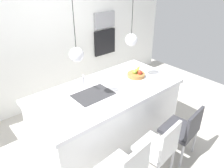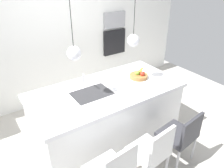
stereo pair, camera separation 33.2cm
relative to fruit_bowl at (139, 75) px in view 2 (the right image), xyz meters
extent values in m
plane|color=#BCB7AD|center=(-0.64, -0.01, -0.96)|extent=(6.60, 6.60, 0.00)
cube|color=white|center=(-0.64, 1.64, 0.34)|extent=(6.00, 0.10, 2.60)
cube|color=white|center=(-0.64, -0.01, -0.53)|extent=(2.25, 1.07, 0.85)
cube|color=white|center=(-0.64, -0.01, -0.08)|extent=(2.31, 1.13, 0.06)
cube|color=#2D2D30|center=(-0.90, -0.01, -0.05)|extent=(0.56, 0.40, 0.02)
cylinder|color=silver|center=(-0.90, 0.23, 0.06)|extent=(0.02, 0.02, 0.22)
cylinder|color=silver|center=(-0.90, 0.15, 0.16)|extent=(0.02, 0.16, 0.02)
cylinder|color=#9E6B38|center=(-0.01, 0.00, -0.02)|extent=(0.29, 0.29, 0.06)
sphere|color=olive|center=(-0.02, 0.01, 0.04)|extent=(0.08, 0.08, 0.08)
sphere|color=#B22D1E|center=(0.02, -0.06, 0.04)|extent=(0.08, 0.08, 0.08)
sphere|color=olive|center=(0.04, 0.02, 0.04)|extent=(0.08, 0.08, 0.08)
ellipsoid|color=yellow|center=(0.04, 0.02, 0.06)|extent=(0.19, 0.10, 0.10)
cube|color=#9E9EA3|center=(0.58, 1.57, 0.55)|extent=(0.54, 0.08, 0.34)
cube|color=black|center=(0.58, 1.57, 0.05)|extent=(0.56, 0.08, 0.56)
cube|color=silver|center=(-1.23, -1.19, -0.25)|extent=(0.43, 0.07, 0.44)
cylinder|color=#B2B2B7|center=(-1.06, -0.76, -0.74)|extent=(0.04, 0.04, 0.43)
cube|color=silver|center=(-0.64, -0.98, -0.52)|extent=(0.48, 0.48, 0.06)
cube|color=silver|center=(-0.62, -1.17, -0.29)|extent=(0.42, 0.08, 0.41)
cylinder|color=#B2B2B7|center=(-0.47, -0.77, -0.76)|extent=(0.04, 0.04, 0.41)
cylinder|color=#B2B2B7|center=(-0.84, -0.81, -0.76)|extent=(0.04, 0.04, 0.41)
cylinder|color=#B2B2B7|center=(-0.43, -1.15, -0.76)|extent=(0.04, 0.04, 0.41)
cube|color=#333338|center=(-0.09, -0.98, -0.51)|extent=(0.51, 0.49, 0.06)
cube|color=#333338|center=(-0.07, -1.17, -0.30)|extent=(0.44, 0.09, 0.36)
cylinder|color=#B2B2B7|center=(0.09, -0.76, -0.75)|extent=(0.04, 0.04, 0.42)
cylinder|color=#B2B2B7|center=(-0.31, -0.81, -0.75)|extent=(0.04, 0.04, 0.42)
cylinder|color=#B2B2B7|center=(0.13, -1.14, -0.75)|extent=(0.04, 0.04, 0.42)
cylinder|color=#B2B2B7|center=(-0.27, -1.19, -0.75)|extent=(0.04, 0.04, 0.42)
sphere|color=silver|center=(-1.12, -0.01, 0.62)|extent=(0.18, 0.18, 0.18)
cylinder|color=black|center=(-1.12, -0.01, 1.01)|extent=(0.01, 0.01, 0.60)
sphere|color=silver|center=(-0.16, -0.01, 0.62)|extent=(0.18, 0.18, 0.18)
cylinder|color=black|center=(-0.16, -0.01, 1.01)|extent=(0.01, 0.01, 0.60)
camera|label=1|loc=(-2.45, -2.24, 1.58)|focal=35.11mm
camera|label=2|loc=(-2.18, -2.44, 1.58)|focal=35.11mm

